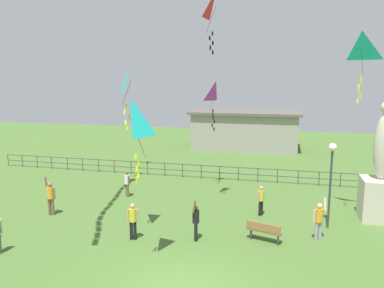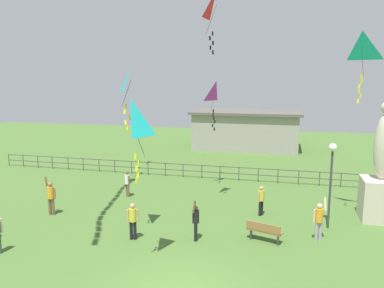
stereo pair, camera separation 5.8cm
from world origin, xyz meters
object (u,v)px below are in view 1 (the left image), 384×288
person_0 (127,182)px  person_3 (50,196)px  statue_monument (380,184)px  kite_1 (132,122)px  lamppost (331,166)px  person_4 (133,219)px  person_7 (261,199)px  park_bench (264,231)px  person_5 (319,219)px  kite_3 (131,82)px  kite_4 (216,7)px  person_1 (196,220)px  kite_2 (216,94)px  kite_5 (361,49)px

person_0 → person_3: 4.50m
statue_monument → kite_1: (-9.79, -7.12, 3.53)m
lamppost → person_0: (-10.90, 2.12, -2.05)m
person_0 → person_4: (2.65, -5.50, 0.04)m
lamppost → person_7: size_ratio=2.60×
park_bench → person_5: (2.24, 0.69, 0.50)m
person_4 → kite_3: size_ratio=0.63×
statue_monument → person_4: (-10.73, -5.07, -0.89)m
kite_3 → person_7: bearing=39.3°
person_3 → kite_4: 12.34m
park_bench → person_0: 9.21m
kite_4 → lamppost: bearing=-8.0°
statue_monument → person_3: size_ratio=2.87×
person_1 → person_4: 2.69m
person_3 → kite_3: 7.89m
park_bench → person_3: size_ratio=0.77×
person_0 → person_3: person_3 is taller
person_5 → kite_3: (-7.67, -1.74, 5.73)m
person_7 → kite_2: (-3.06, 3.80, 5.06)m
person_7 → kite_5: (4.15, -0.02, 7.22)m
person_4 → kite_3: bearing=70.5°
park_bench → kite_3: size_ratio=0.60×
person_4 → kite_5: size_ratio=0.52×
kite_1 → kite_5: kite_5 is taller
person_0 → kite_2: 7.37m
person_1 → kite_3: bearing=-170.0°
statue_monument → person_1: statue_monument is taller
kite_3 → lamppost: bearing=21.7°
person_3 → kite_1: bearing=-32.1°
person_3 → kite_5: bearing=9.7°
person_3 → kite_3: size_ratio=0.78×
person_1 → kite_5: (6.64, 3.69, 7.18)m
park_bench → person_7: size_ratio=1.02×
person_3 → person_5: (12.88, 0.06, -0.04)m
person_4 → kite_1: 4.96m
person_3 → person_7: bearing=13.6°
lamppost → person_4: (-8.25, -3.38, -2.01)m
kite_1 → statue_monument: bearing=36.0°
kite_2 → kite_5: kite_5 is taller
person_1 → person_7: bearing=56.1°
person_3 → person_0: bearing=55.8°
person_3 → statue_monument: bearing=11.7°
kite_2 → kite_5: bearing=-27.9°
statue_monument → person_0: size_ratio=3.75×
lamppost → person_4: 9.14m
person_1 → kite_4: (0.12, 3.59, 9.24)m
person_3 → kite_1: 8.42m
person_7 → park_bench: bearing=-83.8°
kite_3 → kite_5: bearing=24.2°
kite_5 → kite_4: bearing=-179.1°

